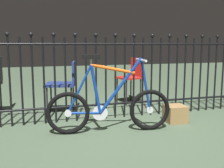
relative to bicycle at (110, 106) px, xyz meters
name	(u,v)px	position (x,y,z in m)	size (l,w,h in m)	color
ground_plane	(122,131)	(0.15, -0.03, -0.31)	(20.00, 20.00, 0.00)	#42533E
iron_fence	(104,74)	(0.09, 0.57, 0.31)	(4.81, 0.07, 1.24)	black
bicycle	(110,106)	(0.00, 0.00, 0.00)	(1.46, 0.40, 0.91)	black
chair_red	(132,75)	(0.84, 1.43, 0.19)	(0.45, 0.45, 0.79)	black
chair_navy	(66,81)	(-0.38, 1.07, 0.17)	(0.53, 0.53, 0.78)	black
display_crate	(175,114)	(0.95, 0.14, -0.20)	(0.26, 0.26, 0.22)	olive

